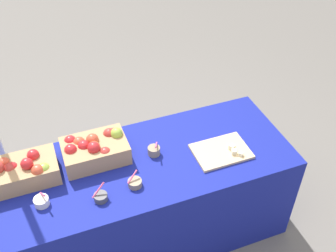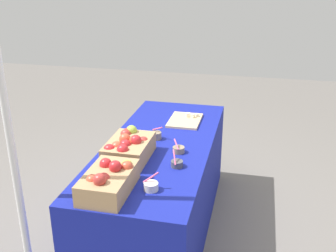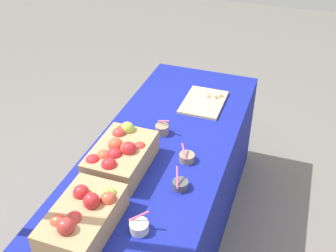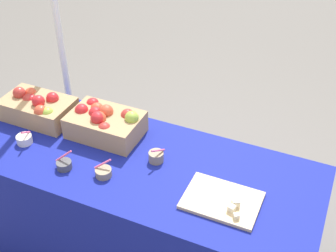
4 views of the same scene
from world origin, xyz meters
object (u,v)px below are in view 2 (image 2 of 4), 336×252
at_px(sample_bowl_far, 151,186).
at_px(tent_pole, 11,145).
at_px(cutting_board_front, 185,120).
at_px(apple_crate_middle, 129,147).
at_px(sample_bowl_mid, 179,150).
at_px(sample_bowl_extra, 177,164).
at_px(sample_bowl_near, 156,135).
at_px(apple_crate_left, 109,180).

relative_size(sample_bowl_far, tent_pole, 0.05).
bearing_deg(cutting_board_front, apple_crate_middle, 162.60).
bearing_deg(apple_crate_middle, tent_pole, 142.18).
bearing_deg(sample_bowl_mid, cutting_board_front, 6.37).
distance_m(apple_crate_middle, sample_bowl_extra, 0.35).
distance_m(cutting_board_front, tent_pole, 1.57).
bearing_deg(cutting_board_front, sample_bowl_far, -179.26).
bearing_deg(sample_bowl_near, cutting_board_front, -19.15).
relative_size(cutting_board_front, sample_bowl_mid, 3.90).
bearing_deg(apple_crate_left, sample_bowl_extra, -38.80).
bearing_deg(sample_bowl_mid, sample_bowl_extra, -171.37).
xyz_separation_m(apple_crate_middle, tent_pole, (-0.60, 0.46, 0.23)).
relative_size(sample_bowl_mid, sample_bowl_far, 0.85).
xyz_separation_m(sample_bowl_near, sample_bowl_far, (-0.73, -0.16, -0.00)).
bearing_deg(sample_bowl_far, sample_bowl_extra, -14.97).
height_order(cutting_board_front, tent_pole, tent_pole).
relative_size(apple_crate_left, apple_crate_middle, 1.03).
height_order(apple_crate_middle, sample_bowl_near, apple_crate_middle).
bearing_deg(apple_crate_middle, apple_crate_left, -176.54).
height_order(apple_crate_middle, sample_bowl_far, apple_crate_middle).
bearing_deg(sample_bowl_extra, apple_crate_middle, 81.42).
relative_size(apple_crate_middle, sample_bowl_far, 3.72).
relative_size(sample_bowl_near, sample_bowl_mid, 1.12).
bearing_deg(tent_pole, sample_bowl_near, -30.45).
bearing_deg(apple_crate_left, sample_bowl_near, -5.07).
relative_size(apple_crate_left, sample_bowl_near, 4.02).
height_order(sample_bowl_near, sample_bowl_far, sample_bowl_far).
bearing_deg(apple_crate_middle, sample_bowl_far, -145.41).
bearing_deg(tent_pole, apple_crate_middle, -37.82).
bearing_deg(sample_bowl_extra, apple_crate_left, 141.20).
height_order(sample_bowl_far, sample_bowl_extra, sample_bowl_far).
xyz_separation_m(apple_crate_left, cutting_board_front, (1.22, -0.21, -0.06)).
height_order(cutting_board_front, sample_bowl_mid, sample_bowl_mid).
bearing_deg(sample_bowl_extra, sample_bowl_mid, 8.63).
bearing_deg(sample_bowl_near, sample_bowl_mid, -132.60).
distance_m(apple_crate_left, sample_bowl_near, 0.81).
xyz_separation_m(sample_bowl_mid, sample_bowl_far, (-0.53, 0.05, 0.00)).
xyz_separation_m(cutting_board_front, sample_bowl_mid, (-0.61, -0.07, 0.01)).
height_order(apple_crate_left, sample_bowl_far, apple_crate_left).
height_order(apple_crate_left, sample_bowl_extra, apple_crate_left).
height_order(cutting_board_front, sample_bowl_far, sample_bowl_far).
bearing_deg(sample_bowl_extra, tent_pole, 124.07).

